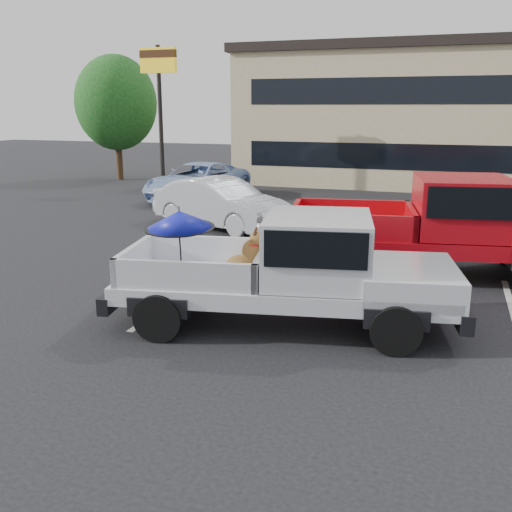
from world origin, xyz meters
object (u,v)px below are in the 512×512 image
at_px(red_pickup, 451,223).
at_px(silver_sedan, 221,203).
at_px(motel_sign, 159,79).
at_px(tree_left, 116,103).
at_px(blue_suv, 198,181).
at_px(silver_pickup, 302,265).

distance_m(red_pickup, silver_sedan, 7.26).
height_order(motel_sign, tree_left, tree_left).
distance_m(tree_left, blue_suv, 8.37).
height_order(red_pickup, silver_sedan, red_pickup).
distance_m(silver_pickup, silver_sedan, 8.22).
xyz_separation_m(tree_left, silver_sedan, (9.28, -9.35, -2.99)).
bearing_deg(red_pickup, motel_sign, 132.07).
bearing_deg(red_pickup, silver_sedan, 145.44).
distance_m(silver_sedan, blue_suv, 5.63).
bearing_deg(motel_sign, silver_pickup, -54.34).
height_order(silver_pickup, red_pickup, red_pickup).
relative_size(motel_sign, silver_pickup, 1.01).
distance_m(tree_left, silver_sedan, 13.51).
distance_m(silver_pickup, red_pickup, 4.53).
bearing_deg(blue_suv, silver_pickup, -50.54).
height_order(tree_left, blue_suv, tree_left).
bearing_deg(silver_pickup, silver_sedan, 110.98).
bearing_deg(silver_sedan, motel_sign, 61.76).
relative_size(tree_left, silver_pickup, 1.01).
distance_m(red_pickup, blue_suv, 12.35).
bearing_deg(red_pickup, silver_pickup, -129.33).
xyz_separation_m(silver_pickup, red_pickup, (2.26, 3.92, 0.11)).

